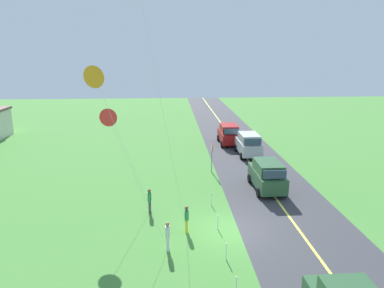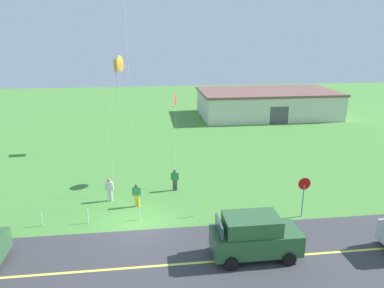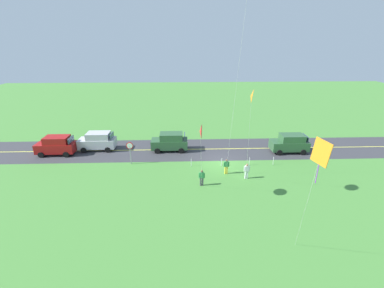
{
  "view_description": "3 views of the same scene",
  "coord_description": "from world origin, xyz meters",
  "px_view_note": "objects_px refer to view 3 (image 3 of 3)",
  "views": [
    {
      "loc": [
        -17.91,
        3.35,
        10.0
      ],
      "look_at": [
        3.81,
        1.97,
        4.2
      ],
      "focal_mm": 32.3,
      "sensor_mm": 36.0,
      "label": 1
    },
    {
      "loc": [
        0.84,
        -19.02,
        10.74
      ],
      "look_at": [
        3.68,
        3.52,
        3.83
      ],
      "focal_mm": 33.57,
      "sensor_mm": 36.0,
      "label": 2
    },
    {
      "loc": [
        4.31,
        26.21,
        12.76
      ],
      "look_at": [
        3.42,
        2.45,
        3.29
      ],
      "focal_mm": 24.52,
      "sensor_mm": 36.0,
      "label": 3
    }
  ],
  "objects_px": {
    "car_parked_east_far": "(56,145)",
    "person_adult_near": "(202,177)",
    "stop_sign": "(130,149)",
    "person_adult_companion": "(247,171)",
    "kite_red_low": "(201,131)",
    "car_suv_foreground": "(170,142)",
    "car_parked_west_near": "(290,143)",
    "car_parked_east_near": "(98,141)",
    "person_child_watcher": "(226,166)",
    "kite_blue_mid": "(251,97)",
    "kite_green_far": "(321,155)"
  },
  "relations": [
    {
      "from": "car_parked_east_far",
      "to": "person_adult_near",
      "type": "relative_size",
      "value": 2.75
    },
    {
      "from": "car_parked_east_far",
      "to": "stop_sign",
      "type": "bearing_deg",
      "value": 161.95
    },
    {
      "from": "person_adult_companion",
      "to": "kite_red_low",
      "type": "distance_m",
      "value": 7.98
    },
    {
      "from": "car_suv_foreground",
      "to": "person_adult_near",
      "type": "relative_size",
      "value": 2.75
    },
    {
      "from": "car_parked_west_near",
      "to": "car_parked_east_near",
      "type": "bearing_deg",
      "value": -3.96
    },
    {
      "from": "car_suv_foreground",
      "to": "person_child_watcher",
      "type": "xyz_separation_m",
      "value": [
        -5.94,
        6.3,
        -0.29
      ]
    },
    {
      "from": "kite_blue_mid",
      "to": "stop_sign",
      "type": "bearing_deg",
      "value": -32.88
    },
    {
      "from": "car_suv_foreground",
      "to": "person_child_watcher",
      "type": "distance_m",
      "value": 8.66
    },
    {
      "from": "car_parked_west_near",
      "to": "person_adult_companion",
      "type": "bearing_deg",
      "value": 43.33
    },
    {
      "from": "car_parked_west_near",
      "to": "kite_blue_mid",
      "type": "xyz_separation_m",
      "value": [
        7.75,
        9.68,
        7.67
      ]
    },
    {
      "from": "car_suv_foreground",
      "to": "stop_sign",
      "type": "bearing_deg",
      "value": 41.45
    },
    {
      "from": "person_adult_near",
      "to": "kite_red_low",
      "type": "relative_size",
      "value": 0.24
    },
    {
      "from": "car_parked_west_near",
      "to": "stop_sign",
      "type": "relative_size",
      "value": 1.72
    },
    {
      "from": "kite_red_low",
      "to": "kite_green_far",
      "type": "height_order",
      "value": "kite_green_far"
    },
    {
      "from": "car_suv_foreground",
      "to": "person_adult_companion",
      "type": "distance_m",
      "value": 10.71
    },
    {
      "from": "car_parked_east_far",
      "to": "stop_sign",
      "type": "xyz_separation_m",
      "value": [
        -9.25,
        3.01,
        0.65
      ]
    },
    {
      "from": "person_child_watcher",
      "to": "kite_blue_mid",
      "type": "distance_m",
      "value": 9.14
    },
    {
      "from": "car_parked_west_near",
      "to": "car_parked_east_far",
      "type": "bearing_deg",
      "value": -0.78
    },
    {
      "from": "stop_sign",
      "to": "kite_red_low",
      "type": "relative_size",
      "value": 0.38
    },
    {
      "from": "car_parked_west_near",
      "to": "kite_blue_mid",
      "type": "bearing_deg",
      "value": 51.31
    },
    {
      "from": "kite_red_low",
      "to": "person_adult_near",
      "type": "bearing_deg",
      "value": -98.06
    },
    {
      "from": "car_parked_east_near",
      "to": "person_child_watcher",
      "type": "height_order",
      "value": "car_parked_east_near"
    },
    {
      "from": "stop_sign",
      "to": "person_child_watcher",
      "type": "xyz_separation_m",
      "value": [
        -10.1,
        2.63,
        -0.94
      ]
    },
    {
      "from": "car_suv_foreground",
      "to": "person_child_watcher",
      "type": "height_order",
      "value": "car_suv_foreground"
    },
    {
      "from": "car_suv_foreground",
      "to": "stop_sign",
      "type": "height_order",
      "value": "stop_sign"
    },
    {
      "from": "person_adult_near",
      "to": "kite_blue_mid",
      "type": "distance_m",
      "value": 8.95
    },
    {
      "from": "car_suv_foreground",
      "to": "kite_green_far",
      "type": "xyz_separation_m",
      "value": [
        -7.88,
        19.25,
        6.7
      ]
    },
    {
      "from": "person_child_watcher",
      "to": "kite_green_far",
      "type": "distance_m",
      "value": 14.84
    },
    {
      "from": "car_suv_foreground",
      "to": "car_parked_east_far",
      "type": "height_order",
      "value": "same"
    },
    {
      "from": "kite_blue_mid",
      "to": "kite_green_far",
      "type": "xyz_separation_m",
      "value": [
        -1.14,
        8.53,
        -0.98
      ]
    },
    {
      "from": "car_parked_west_near",
      "to": "person_child_watcher",
      "type": "xyz_separation_m",
      "value": [
        8.55,
        5.26,
        -0.29
      ]
    },
    {
      "from": "car_parked_east_near",
      "to": "person_adult_companion",
      "type": "xyz_separation_m",
      "value": [
        -16.71,
        7.95,
        -0.29
      ]
    },
    {
      "from": "car_parked_east_near",
      "to": "kite_blue_mid",
      "type": "relative_size",
      "value": 0.47
    },
    {
      "from": "person_adult_near",
      "to": "person_child_watcher",
      "type": "distance_m",
      "value": 3.48
    },
    {
      "from": "car_parked_east_far",
      "to": "person_child_watcher",
      "type": "relative_size",
      "value": 2.75
    },
    {
      "from": "car_parked_east_near",
      "to": "kite_red_low",
      "type": "distance_m",
      "value": 17.24
    },
    {
      "from": "kite_green_far",
      "to": "car_parked_east_near",
      "type": "bearing_deg",
      "value": -49.71
    },
    {
      "from": "car_parked_east_far",
      "to": "kite_red_low",
      "type": "xyz_separation_m",
      "value": [
        -16.35,
        10.2,
        5.02
      ]
    },
    {
      "from": "person_adult_near",
      "to": "kite_blue_mid",
      "type": "bearing_deg",
      "value": 87.1
    },
    {
      "from": "car_parked_east_far",
      "to": "car_parked_east_near",
      "type": "xyz_separation_m",
      "value": [
        -4.47,
        -1.24,
        0.0
      ]
    },
    {
      "from": "kite_green_far",
      "to": "car_parked_west_near",
      "type": "bearing_deg",
      "value": -109.95
    },
    {
      "from": "car_parked_east_near",
      "to": "person_child_watcher",
      "type": "bearing_deg",
      "value": 155.17
    },
    {
      "from": "car_parked_west_near",
      "to": "kite_blue_mid",
      "type": "height_order",
      "value": "kite_blue_mid"
    },
    {
      "from": "car_parked_east_near",
      "to": "kite_blue_mid",
      "type": "height_order",
      "value": "kite_blue_mid"
    },
    {
      "from": "person_adult_companion",
      "to": "car_parked_west_near",
      "type": "bearing_deg",
      "value": 147.91
    },
    {
      "from": "car_suv_foreground",
      "to": "person_adult_near",
      "type": "xyz_separation_m",
      "value": [
        -3.28,
        8.54,
        -0.29
      ]
    },
    {
      "from": "car_parked_west_near",
      "to": "kite_blue_mid",
      "type": "relative_size",
      "value": 0.47
    },
    {
      "from": "car_parked_east_near",
      "to": "stop_sign",
      "type": "height_order",
      "value": "stop_sign"
    },
    {
      "from": "car_suv_foreground",
      "to": "car_parked_east_far",
      "type": "xyz_separation_m",
      "value": [
        13.4,
        0.66,
        0.0
      ]
    },
    {
      "from": "person_adult_companion",
      "to": "kite_blue_mid",
      "type": "height_order",
      "value": "kite_blue_mid"
    }
  ]
}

